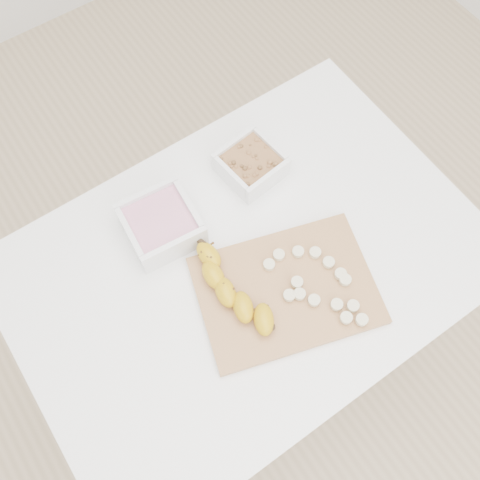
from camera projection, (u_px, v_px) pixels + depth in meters
ground at (245, 345)px, 1.83m from camera, size 3.50×3.50×0.00m
table at (247, 278)px, 1.23m from camera, size 1.00×0.70×0.75m
bowl_yogurt at (161, 224)px, 1.14m from camera, size 0.16×0.16×0.07m
bowl_granola at (251, 164)px, 1.21m from camera, size 0.14×0.14×0.06m
cutting_board at (286, 290)px, 1.11m from camera, size 0.42×0.35×0.01m
banana at (234, 291)px, 1.08m from camera, size 0.09×0.24×0.04m
banana_slices at (318, 284)px, 1.10m from camera, size 0.14×0.23×0.02m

